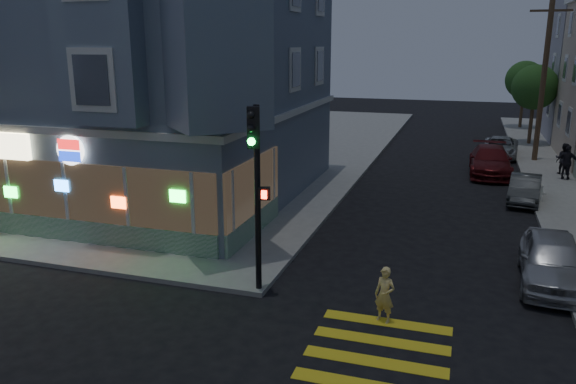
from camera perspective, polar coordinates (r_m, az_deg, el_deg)
The scene contains 15 objects.
ground at distance 15.48m, azimuth -16.05°, elevation -11.91°, with size 120.00×120.00×0.00m, color black.
sidewalk_nw at distance 41.09m, azimuth -14.22°, elevation 5.01°, with size 33.00×42.00×0.15m, color gray.
corner_building at distance 26.38m, azimuth -14.75°, elevation 12.24°, with size 14.60×14.60×11.40m.
utility_pole at distance 35.62m, azimuth 24.52°, elevation 10.34°, with size 2.20×0.30×9.00m.
street_tree_near at distance 41.65m, azimuth 23.79°, elevation 9.70°, with size 3.00×3.00×5.30m.
street_tree_far at distance 49.60m, azimuth 22.91°, elevation 10.44°, with size 3.00×3.00×5.30m.
running_child at distance 14.49m, azimuth 9.80°, elevation -10.26°, with size 0.53×0.35×1.45m, color #F8DB7F.
pedestrian_a at distance 32.74m, azimuth 26.18°, elevation 3.06°, with size 0.79×0.62×1.63m, color black.
pedestrian_b at distance 31.48m, azimuth 26.50°, elevation 2.71°, with size 1.02×0.42×1.74m, color #222128.
parked_car_a at distance 18.08m, azimuth 25.25°, elevation -6.29°, with size 1.74×4.33×1.48m, color #B0B2B8.
parked_car_b at distance 26.82m, azimuth 22.92°, elevation 0.28°, with size 1.26×3.62×1.19m, color #3B3F41.
parked_car_c at distance 31.77m, azimuth 19.86°, elevation 2.99°, with size 2.09×5.15×1.49m, color maroon.
parked_car_d at distance 36.94m, azimuth 20.72°, elevation 4.27°, with size 2.03×4.41×1.22m, color #9FA4A9.
traffic_signal at distance 14.83m, azimuth -3.26°, elevation 2.40°, with size 0.65×0.58×5.14m.
fire_hydrant at distance 26.75m, azimuth 24.22°, elevation 0.04°, with size 0.46×0.27×0.80m.
Camera 1 is at (8.02, -11.34, 6.85)m, focal length 35.00 mm.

